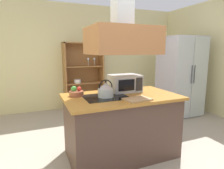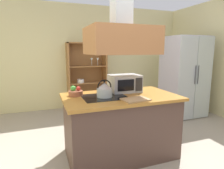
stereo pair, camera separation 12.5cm
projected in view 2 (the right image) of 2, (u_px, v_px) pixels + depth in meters
name	position (u px, v px, depth m)	size (l,w,h in m)	color
ground_plane	(122.00, 165.00, 2.60)	(7.80, 7.80, 0.00)	gray
wall_back	(78.00, 57.00, 5.13)	(6.00, 0.12, 2.70)	beige
kitchen_island	(120.00, 125.00, 2.79)	(1.60, 0.94, 0.90)	#4C362D
range_hood	(121.00, 32.00, 2.56)	(0.90, 0.70, 1.22)	#A5683B
refrigerator	(184.00, 77.00, 4.48)	(0.90, 0.78, 1.84)	#B1B0BF
dish_cabinet	(87.00, 80.00, 5.09)	(1.01, 0.40, 1.73)	#966435
kettle	(104.00, 90.00, 2.62)	(0.22, 0.22, 0.24)	#B0BBBF
cutting_board	(135.00, 99.00, 2.47)	(0.34, 0.24, 0.02)	#A7835A
microwave	(125.00, 83.00, 2.96)	(0.46, 0.35, 0.26)	#B7BABF
fruit_bowl	(76.00, 92.00, 2.70)	(0.20, 0.20, 0.14)	brown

